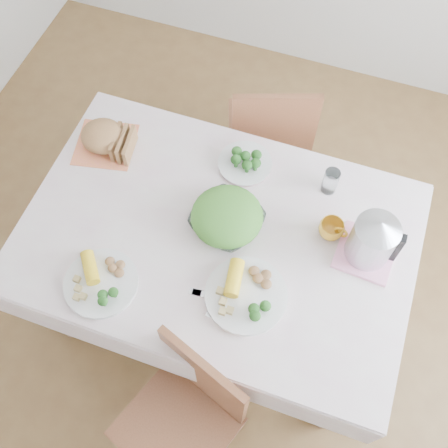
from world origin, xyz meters
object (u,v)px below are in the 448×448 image
(dining_table, at_px, (218,273))
(salad_bowl, at_px, (227,221))
(yellow_mug, at_px, (331,229))
(dinner_plate_left, at_px, (101,283))
(dinner_plate_right, at_px, (246,296))
(electric_kettle, at_px, (373,239))
(chair_far, at_px, (269,127))
(chair_near, at_px, (176,425))

(dining_table, distance_m, salad_bowl, 0.42)
(dining_table, xyz_separation_m, yellow_mug, (0.41, 0.14, 0.42))
(salad_bowl, height_order, dinner_plate_left, salad_bowl)
(salad_bowl, xyz_separation_m, dinner_plate_left, (-0.35, -0.39, -0.02))
(salad_bowl, bearing_deg, dinner_plate_right, -57.75)
(electric_kettle, bearing_deg, salad_bowl, 168.23)
(dining_table, xyz_separation_m, chair_far, (-0.02, 0.80, 0.09))
(electric_kettle, bearing_deg, dining_table, 173.22)
(chair_near, distance_m, salad_bowl, 0.79)
(chair_near, height_order, dinner_plate_right, chair_near)
(dining_table, relative_size, electric_kettle, 6.11)
(chair_far, distance_m, dinner_plate_right, 1.07)
(dinner_plate_right, xyz_separation_m, electric_kettle, (0.37, 0.31, 0.11))
(yellow_mug, distance_m, electric_kettle, 0.17)
(dinner_plate_left, xyz_separation_m, yellow_mug, (0.73, 0.48, 0.03))
(chair_far, relative_size, dinner_plate_right, 2.96)
(chair_far, distance_m, salad_bowl, 0.82)
(dinner_plate_right, distance_m, electric_kettle, 0.50)
(dining_table, height_order, salad_bowl, salad_bowl)
(dinner_plate_right, bearing_deg, salad_bowl, 122.25)
(dinner_plate_left, relative_size, yellow_mug, 2.84)
(salad_bowl, relative_size, dinner_plate_left, 0.95)
(chair_far, distance_m, electric_kettle, 0.99)
(chair_near, height_order, chair_far, chair_far)
(yellow_mug, bearing_deg, dinner_plate_right, -122.45)
(dinner_plate_left, distance_m, yellow_mug, 0.88)
(salad_bowl, distance_m, dinner_plate_left, 0.52)
(salad_bowl, xyz_separation_m, electric_kettle, (0.53, 0.05, 0.09))
(dinner_plate_right, relative_size, electric_kettle, 1.31)
(chair_near, distance_m, dinner_plate_left, 0.60)
(chair_far, bearing_deg, yellow_mug, 103.07)
(dining_table, bearing_deg, dinner_plate_right, -48.35)
(dinner_plate_right, bearing_deg, dinner_plate_left, -165.77)
(dining_table, bearing_deg, electric_kettle, 10.86)
(chair_far, relative_size, yellow_mug, 9.24)
(dining_table, height_order, dinner_plate_right, dinner_plate_right)
(chair_far, height_order, yellow_mug, chair_far)
(dinner_plate_right, height_order, yellow_mug, yellow_mug)
(chair_far, distance_m, yellow_mug, 0.85)
(yellow_mug, bearing_deg, electric_kettle, -14.44)
(yellow_mug, bearing_deg, salad_bowl, -166.48)
(chair_near, relative_size, salad_bowl, 3.34)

